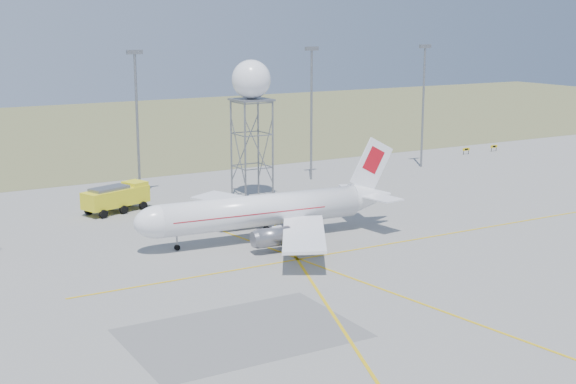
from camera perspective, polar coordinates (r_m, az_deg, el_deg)
ground at (r=65.41m, az=19.16°, el=-10.43°), size 400.00×400.00×0.00m
grass_strip at (r=186.31m, az=-15.31°, el=4.16°), size 400.00×120.00×0.03m
mast_b at (r=111.64m, az=-10.70°, el=5.58°), size 2.20×0.50×20.50m
mast_c at (r=123.73m, az=1.68°, el=6.40°), size 2.20×0.50×20.50m
mast_d at (r=136.55m, az=9.61°, el=6.77°), size 2.20×0.50×20.50m
taxi_sign_near at (r=152.60m, az=12.56°, el=2.96°), size 1.60×0.17×1.20m
taxi_sign_far at (r=157.39m, az=14.44°, el=3.14°), size 1.60×0.17×1.20m
airliner_main at (r=90.38m, az=-1.62°, el=-1.34°), size 31.93×30.95×10.86m
radar_tower at (r=110.24m, az=-2.60°, el=5.01°), size 5.30×5.30×19.20m
fire_truck at (r=106.15m, az=-12.03°, el=-0.48°), size 9.42×5.85×3.58m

